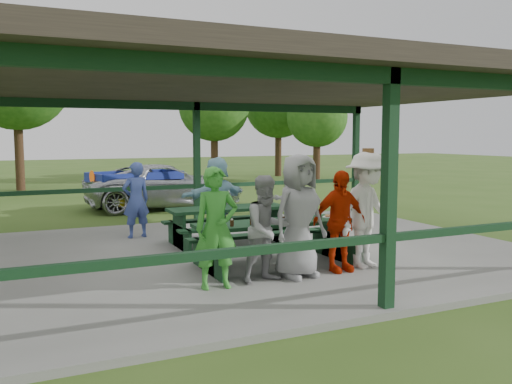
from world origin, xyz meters
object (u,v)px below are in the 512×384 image
farm_trailer (136,189)px  spectator_blue (136,200)px  picnic_table_far (228,221)px  spectator_grey (287,199)px  contestant_green (216,228)px  contestant_red (339,221)px  pickup_truck (165,186)px  contestant_grey_left (267,229)px  spectator_lblue (217,197)px  picnic_table_near (274,237)px  contestant_white_fedora (367,210)px  contestant_grey_mid (299,216)px

farm_trailer → spectator_blue: bearing=-116.8°
picnic_table_far → spectator_grey: (1.80, 0.86, 0.25)m
contestant_green → contestant_red: (2.13, 0.09, -0.06)m
picnic_table_far → pickup_truck: (0.49, 6.55, 0.12)m
contestant_grey_left → farm_trailer: (0.04, 9.41, -0.27)m
pickup_truck → farm_trailer: size_ratio=1.35×
spectator_grey → pickup_truck: spectator_grey is taller
spectator_grey → farm_trailer: size_ratio=0.39×
picnic_table_far → contestant_green: bearing=-114.3°
contestant_green → spectator_blue: (-0.22, 4.34, -0.06)m
contestant_red → picnic_table_far: bearing=106.1°
spectator_lblue → contestant_red: bearing=83.3°
picnic_table_near → contestant_green: 1.67m
contestant_white_fedora → farm_trailer: (-1.84, 9.29, -0.43)m
contestant_green → spectator_grey: 4.86m
picnic_table_far → spectator_blue: 2.13m
picnic_table_near → picnic_table_far: size_ratio=1.15×
spectator_blue → spectator_lblue: bearing=147.8°
contestant_white_fedora → pickup_truck: (-0.89, 9.31, -0.37)m
picnic_table_far → pickup_truck: bearing=85.7°
contestant_green → spectator_grey: (3.10, 3.74, -0.15)m
contestant_white_fedora → contestant_grey_left: bearing=167.3°
picnic_table_near → contestant_grey_left: contestant_grey_left is taller
contestant_grey_mid → contestant_red: contestant_grey_mid is taller
pickup_truck → picnic_table_far: bearing=176.0°
spectator_blue → farm_trailer: (1.07, 5.08, -0.28)m
spectator_lblue → farm_trailer: bearing=-103.8°
contestant_red → spectator_lblue: (-0.77, 3.54, 0.05)m
contestant_white_fedora → picnic_table_near: bearing=134.1°
picnic_table_far → contestant_green: size_ratio=1.36×
picnic_table_near → spectator_blue: spectator_blue is taller
contestant_green → contestant_white_fedora: bearing=7.1°
picnic_table_near → contestant_white_fedora: size_ratio=1.38×
picnic_table_near → spectator_blue: 3.82m
contestant_grey_left → spectator_lblue: spectator_lblue is taller
contestant_grey_mid → pickup_truck: 9.41m
contestant_green → picnic_table_far: bearing=70.2°
contestant_green → spectator_blue: contestant_green is taller
spectator_grey → farm_trailer: bearing=-72.0°
spectator_lblue → spectator_blue: 1.73m
contestant_grey_mid → spectator_lblue: (0.00, 3.59, -0.09)m
contestant_grey_left → contestant_grey_mid: size_ratio=0.84×
spectator_blue → contestant_white_fedora: bearing=116.4°
contestant_grey_mid → contestant_white_fedora: contestant_white_fedora is taller
contestant_grey_left → contestant_white_fedora: bearing=-4.6°
contestant_grey_mid → pickup_truck: (0.43, 9.40, -0.36)m
contestant_red → spectator_grey: contestant_red is taller
spectator_grey → pickup_truck: (-1.31, 5.69, -0.13)m
pickup_truck → spectator_blue: bearing=158.8°
contestant_red → farm_trailer: 9.42m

